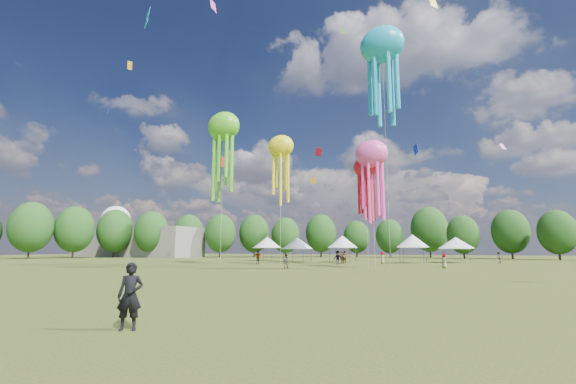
% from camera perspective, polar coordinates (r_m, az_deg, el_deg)
% --- Properties ---
extents(ground, '(300.00, 300.00, 0.00)m').
position_cam_1_polar(ground, '(17.22, -36.25, -13.96)').
color(ground, '#384416').
rests_on(ground, ground).
extents(observer_main, '(0.77, 0.70, 1.75)m').
position_cam_1_polar(observer_main, '(11.24, -22.57, -14.16)').
color(observer_main, black).
rests_on(observer_main, ground).
extents(spectator_near, '(0.78, 0.62, 1.56)m').
position_cam_1_polar(spectator_near, '(43.10, -0.32, -10.34)').
color(spectator_near, gray).
rests_on(spectator_near, ground).
extents(spectators_far, '(33.15, 21.00, 1.92)m').
position_cam_1_polar(spectators_far, '(56.93, 10.98, -9.64)').
color(spectators_far, gray).
rests_on(spectators_far, ground).
extents(festival_tents, '(37.74, 13.00, 4.45)m').
position_cam_1_polar(festival_tents, '(65.50, 9.53, -7.44)').
color(festival_tents, '#47474C').
rests_on(festival_tents, ground).
extents(show_kites, '(27.58, 6.74, 29.80)m').
position_cam_1_polar(show_kites, '(49.88, 4.23, 10.77)').
color(show_kites, yellow).
rests_on(show_kites, ground).
extents(small_kites, '(77.45, 58.45, 45.11)m').
position_cam_1_polar(small_kites, '(58.23, 8.32, 21.65)').
color(small_kites, yellow).
rests_on(small_kites, ground).
extents(treeline, '(201.57, 95.24, 13.43)m').
position_cam_1_polar(treeline, '(73.41, 10.78, -4.97)').
color(treeline, '#38281C').
rests_on(treeline, ground).
extents(hangar, '(40.00, 12.00, 8.00)m').
position_cam_1_polar(hangar, '(118.37, -21.81, -7.07)').
color(hangar, gray).
rests_on(hangar, ground).
extents(radome, '(9.00, 9.00, 16.00)m').
position_cam_1_polar(radome, '(134.57, -24.43, -4.47)').
color(radome, white).
rests_on(radome, ground).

